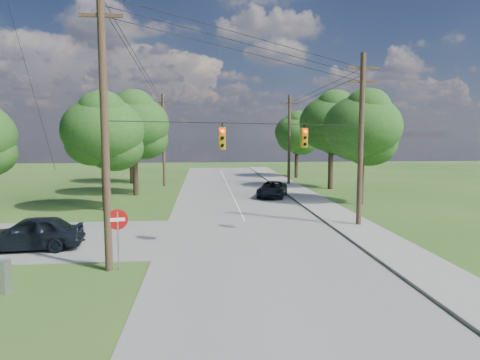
{
  "coord_description": "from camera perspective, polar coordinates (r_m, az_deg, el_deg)",
  "views": [
    {
      "loc": [
        -0.61,
        -17.35,
        5.64
      ],
      "look_at": [
        1.27,
        5.0,
        3.26
      ],
      "focal_mm": 32.0,
      "sensor_mm": 36.0,
      "label": 1
    }
  ],
  "objects": [
    {
      "name": "pole_ne",
      "position": [
        27.07,
        15.83,
        5.47
      ],
      "size": [
        2.0,
        0.32,
        10.5
      ],
      "color": "brown",
      "rests_on": "ground"
    },
    {
      "name": "do_not_enter_sign",
      "position": [
        18.48,
        -16.0,
        -5.96
      ],
      "size": [
        0.85,
        0.19,
        2.58
      ],
      "rotation": [
        0.0,
        0.0,
        0.18
      ],
      "color": "gray",
      "rests_on": "ground"
    },
    {
      "name": "tree_e_far",
      "position": [
        56.66,
        7.57,
        6.3
      ],
      "size": [
        5.8,
        5.8,
        8.32
      ],
      "color": "#3C291E",
      "rests_on": "ground"
    },
    {
      "name": "traffic_signals",
      "position": [
        22.0,
        3.47,
        5.67
      ],
      "size": [
        4.91,
        3.27,
        1.05
      ],
      "color": "#CA920B",
      "rests_on": "ground"
    },
    {
      "name": "ground",
      "position": [
        18.25,
        -2.72,
        -11.95
      ],
      "size": [
        140.0,
        140.0,
        0.0
      ],
      "primitive_type": "plane",
      "color": "#2C511B",
      "rests_on": "ground"
    },
    {
      "name": "tree_w_far",
      "position": [
        51.04,
        -14.37,
        6.56
      ],
      "size": [
        6.0,
        6.0,
        8.73
      ],
      "color": "#3C291E",
      "rests_on": "ground"
    },
    {
      "name": "power_lines",
      "position": [
        29.18,
        -0.65,
        12.98
      ],
      "size": [
        13.93,
        29.62,
        4.93
      ],
      "color": "black",
      "rests_on": "ground"
    },
    {
      "name": "tree_e_mid",
      "position": [
        45.3,
        12.12,
        7.53
      ],
      "size": [
        6.6,
        6.6,
        9.64
      ],
      "color": "#3C291E",
      "rests_on": "ground"
    },
    {
      "name": "tree_w_near",
      "position": [
        33.18,
        -17.79,
        6.27
      ],
      "size": [
        6.0,
        6.0,
        8.4
      ],
      "color": "#3C291E",
      "rests_on": "ground"
    },
    {
      "name": "pole_north_e",
      "position": [
        48.29,
        6.57,
        5.42
      ],
      "size": [
        2.0,
        0.32,
        10.0
      ],
      "color": "brown",
      "rests_on": "ground"
    },
    {
      "name": "car_main_north",
      "position": [
        38.7,
        4.31,
        -1.25
      ],
      "size": [
        3.66,
        5.46,
        1.39
      ],
      "primitive_type": "imported",
      "rotation": [
        0.0,
        0.0,
        -0.29
      ],
      "color": "black",
      "rests_on": "main_road"
    },
    {
      "name": "car_cross_dark",
      "position": [
        23.4,
        -26.09,
        -6.35
      ],
      "size": [
        5.04,
        2.4,
        1.66
      ],
      "primitive_type": "imported",
      "rotation": [
        0.0,
        0.0,
        -1.48
      ],
      "color": "black",
      "rests_on": "cross_road"
    },
    {
      "name": "pole_sw",
      "position": [
        18.2,
        -17.64,
        7.63
      ],
      "size": [
        2.0,
        0.32,
        12.0
      ],
      "color": "brown",
      "rests_on": "ground"
    },
    {
      "name": "pole_north_w",
      "position": [
        47.55,
        -10.16,
        5.36
      ],
      "size": [
        2.0,
        0.32,
        10.0
      ],
      "color": "brown",
      "rests_on": "ground"
    },
    {
      "name": "sidewalk_east",
      "position": [
        24.84,
        17.48,
        -7.21
      ],
      "size": [
        2.6,
        100.0,
        0.12
      ],
      "primitive_type": "cube",
      "color": "gray",
      "rests_on": "ground"
    },
    {
      "name": "tree_w_mid",
      "position": [
        40.86,
        -13.92,
        7.21
      ],
      "size": [
        6.4,
        6.4,
        9.22
      ],
      "color": "#3C291E",
      "rests_on": "ground"
    },
    {
      "name": "tree_e_near",
      "position": [
        35.66,
        16.01,
        6.81
      ],
      "size": [
        6.2,
        6.2,
        8.81
      ],
      "color": "#3C291E",
      "rests_on": "ground"
    },
    {
      "name": "main_road",
      "position": [
        23.19,
        1.81,
        -7.98
      ],
      "size": [
        10.0,
        100.0,
        0.03
      ],
      "primitive_type": "cube",
      "color": "gray",
      "rests_on": "ground"
    }
  ]
}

